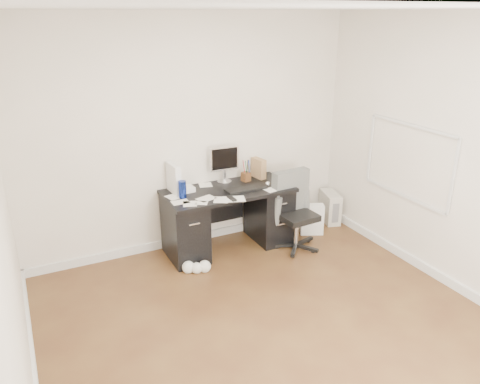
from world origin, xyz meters
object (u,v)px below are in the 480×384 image
object	(u,v)px
desk	(229,217)
wicker_basket	(191,235)
pc_tower	(330,207)
office_chair	(297,212)
lcd_monitor	(224,164)
keyboard	(246,189)

from	to	relation	value
desk	wicker_basket	size ratio (longest dim) A/B	3.39
desk	pc_tower	world-z (taller)	desk
office_chair	pc_tower	size ratio (longest dim) A/B	2.32
wicker_basket	office_chair	bearing A→B (deg)	-21.14
wicker_basket	desk	bearing A→B (deg)	-9.52
desk	office_chair	size ratio (longest dim) A/B	1.59
office_chair	pc_tower	bearing A→B (deg)	24.79
office_chair	pc_tower	world-z (taller)	office_chair
pc_tower	wicker_basket	xyz separation A→B (m)	(-2.02, -0.00, 0.02)
lcd_monitor	desk	bearing A→B (deg)	-101.49
keyboard	pc_tower	bearing A→B (deg)	5.93
pc_tower	lcd_monitor	bearing A→B (deg)	-169.92
pc_tower	office_chair	bearing A→B (deg)	-135.23
pc_tower	wicker_basket	world-z (taller)	wicker_basket
office_chair	keyboard	bearing A→B (deg)	149.91
desk	keyboard	world-z (taller)	keyboard
keyboard	office_chair	bearing A→B (deg)	-28.15
keyboard	office_chair	distance (m)	0.67
desk	keyboard	distance (m)	0.42
keyboard	pc_tower	distance (m)	1.51
lcd_monitor	pc_tower	world-z (taller)	lcd_monitor
wicker_basket	lcd_monitor	bearing A→B (deg)	17.59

